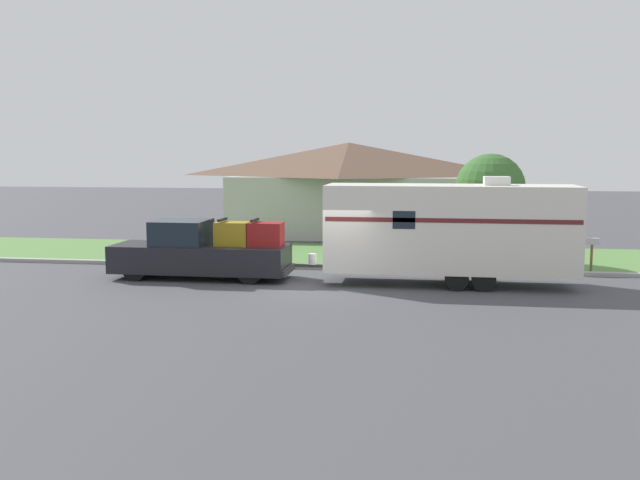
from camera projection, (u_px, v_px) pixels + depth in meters
name	position (u px, v px, depth m)	size (l,w,h in m)	color
ground_plane	(331.00, 289.00, 22.54)	(120.00, 120.00, 0.00)	#47474C
curb_strip	(345.00, 268.00, 26.22)	(80.00, 0.30, 0.14)	#999993
lawn_strip	(355.00, 255.00, 29.80)	(80.00, 7.00, 0.03)	#568442
house_across_street	(349.00, 187.00, 36.98)	(12.65, 6.53, 4.79)	#B2B2A8
pickup_truck	(202.00, 252.00, 24.39)	(6.13, 1.98, 2.08)	black
travel_trailer	(450.00, 228.00, 23.03)	(9.13, 2.21, 3.54)	black
mailbox	(592.00, 246.00, 25.44)	(0.48, 0.20, 1.26)	brown
tree_in_yard	(490.00, 189.00, 27.93)	(2.73, 2.73, 4.26)	brown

